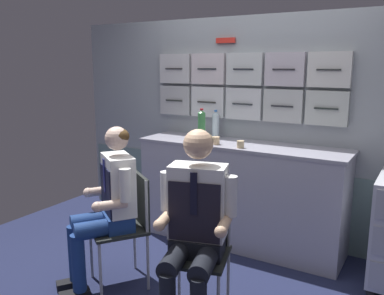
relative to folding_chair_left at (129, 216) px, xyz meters
name	(u,v)px	position (x,y,z in m)	size (l,w,h in m)	color
galley_bulkhead	(254,129)	(0.45, 1.38, 0.54)	(4.20, 0.14, 2.15)	#969EA5
galley_counter	(240,194)	(0.44, 1.10, -0.05)	(1.98, 0.53, 0.98)	#A6A5B6
folding_chair_left	(129,216)	(0.00, 0.00, 0.00)	(0.56, 0.56, 0.87)	#A8AAAF
crew_member_left	(108,201)	(-0.09, -0.13, 0.15)	(0.59, 0.65, 1.25)	black
folding_chair_right	(201,238)	(0.67, -0.07, 0.00)	(0.49, 0.49, 0.87)	#A8AAAF
crew_member_right	(195,221)	(0.72, -0.22, 0.18)	(0.53, 0.68, 1.30)	black
water_bottle_clear	(216,125)	(0.09, 1.26, 0.57)	(0.07, 0.07, 0.28)	silver
water_bottle_tall	(202,126)	(0.09, 0.98, 0.59)	(0.07, 0.07, 0.32)	#48A053
coffee_cup_white	(216,140)	(0.25, 0.95, 0.47)	(0.07, 0.07, 0.07)	#D0AF82
paper_cup_blue	(240,144)	(0.51, 0.92, 0.47)	(0.06, 0.06, 0.06)	#C8B185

